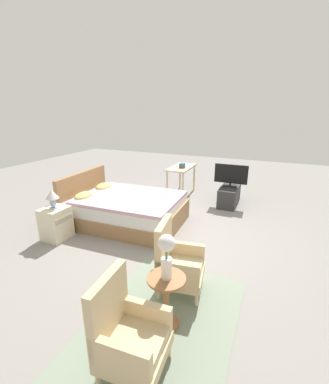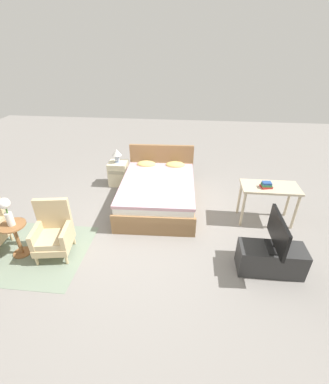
{
  "view_description": "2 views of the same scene",
  "coord_description": "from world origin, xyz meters",
  "px_view_note": "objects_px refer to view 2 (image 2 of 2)",
  "views": [
    {
      "loc": [
        -3.97,
        -1.62,
        2.22
      ],
      "look_at": [
        0.15,
        0.18,
        0.75
      ],
      "focal_mm": 24.0,
      "sensor_mm": 36.0,
      "label": 1
    },
    {
      "loc": [
        0.73,
        -3.68,
        3.04
      ],
      "look_at": [
        0.32,
        0.22,
        0.75
      ],
      "focal_mm": 24.0,
      "sensor_mm": 36.0,
      "label": 2
    }
  ],
  "objects_px": {
    "armchair_by_window_right": "(54,234)",
    "vanity_desk": "(269,192)",
    "nightstand": "(119,173)",
    "tv_flatscreen": "(278,233)",
    "tv_stand": "(270,259)",
    "side_table": "(16,236)",
    "table_lamp": "(117,154)",
    "bed": "(158,191)",
    "flower_vase": "(6,209)",
    "book_stack": "(266,185)"
  },
  "relations": [
    {
      "from": "bed",
      "to": "tv_flatscreen",
      "type": "height_order",
      "value": "tv_flatscreen"
    },
    {
      "from": "armchair_by_window_right",
      "to": "book_stack",
      "type": "bearing_deg",
      "value": 19.02
    },
    {
      "from": "tv_stand",
      "to": "table_lamp",
      "type": "bearing_deg",
      "value": 140.12
    },
    {
      "from": "bed",
      "to": "flower_vase",
      "type": "height_order",
      "value": "flower_vase"
    },
    {
      "from": "side_table",
      "to": "table_lamp",
      "type": "bearing_deg",
      "value": 68.67
    },
    {
      "from": "table_lamp",
      "to": "flower_vase",
      "type": "bearing_deg",
      "value": -111.33
    },
    {
      "from": "nightstand",
      "to": "table_lamp",
      "type": "xyz_separation_m",
      "value": [
        -0.0,
        0.0,
        0.5
      ]
    },
    {
      "from": "armchair_by_window_right",
      "to": "flower_vase",
      "type": "distance_m",
      "value": 0.77
    },
    {
      "from": "armchair_by_window_right",
      "to": "book_stack",
      "type": "distance_m",
      "value": 3.75
    },
    {
      "from": "bed",
      "to": "vanity_desk",
      "type": "height_order",
      "value": "bed"
    },
    {
      "from": "nightstand",
      "to": "flower_vase",
      "type": "bearing_deg",
      "value": -111.33
    },
    {
      "from": "table_lamp",
      "to": "vanity_desk",
      "type": "relative_size",
      "value": 0.32
    },
    {
      "from": "nightstand",
      "to": "tv_flatscreen",
      "type": "xyz_separation_m",
      "value": [
        2.99,
        -2.49,
        0.43
      ]
    },
    {
      "from": "nightstand",
      "to": "book_stack",
      "type": "height_order",
      "value": "book_stack"
    },
    {
      "from": "nightstand",
      "to": "bed",
      "type": "bearing_deg",
      "value": -35.25
    },
    {
      "from": "armchair_by_window_right",
      "to": "vanity_desk",
      "type": "distance_m",
      "value": 3.85
    },
    {
      "from": "bed",
      "to": "armchair_by_window_right",
      "type": "bearing_deg",
      "value": -131.33
    },
    {
      "from": "armchair_by_window_right",
      "to": "vanity_desk",
      "type": "height_order",
      "value": "armchair_by_window_right"
    },
    {
      "from": "nightstand",
      "to": "tv_stand",
      "type": "distance_m",
      "value": 3.89
    },
    {
      "from": "side_table",
      "to": "tv_flatscreen",
      "type": "relative_size",
      "value": 0.78
    },
    {
      "from": "bed",
      "to": "tv_stand",
      "type": "distance_m",
      "value": 2.59
    },
    {
      "from": "book_stack",
      "to": "table_lamp",
      "type": "bearing_deg",
      "value": 158.37
    },
    {
      "from": "nightstand",
      "to": "table_lamp",
      "type": "relative_size",
      "value": 1.75
    },
    {
      "from": "flower_vase",
      "to": "tv_flatscreen",
      "type": "relative_size",
      "value": 0.62
    },
    {
      "from": "flower_vase",
      "to": "tv_stand",
      "type": "xyz_separation_m",
      "value": [
        3.98,
        0.06,
        -0.66
      ]
    },
    {
      "from": "armchair_by_window_right",
      "to": "flower_vase",
      "type": "height_order",
      "value": "flower_vase"
    },
    {
      "from": "side_table",
      "to": "flower_vase",
      "type": "relative_size",
      "value": 1.25
    },
    {
      "from": "table_lamp",
      "to": "tv_flatscreen",
      "type": "relative_size",
      "value": 0.43
    },
    {
      "from": "tv_stand",
      "to": "vanity_desk",
      "type": "xyz_separation_m",
      "value": [
        0.22,
        1.32,
        0.42
      ]
    },
    {
      "from": "nightstand",
      "to": "tv_flatscreen",
      "type": "distance_m",
      "value": 3.92
    },
    {
      "from": "side_table",
      "to": "book_stack",
      "type": "distance_m",
      "value": 4.33
    },
    {
      "from": "vanity_desk",
      "to": "tv_flatscreen",
      "type": "bearing_deg",
      "value": -99.2
    },
    {
      "from": "tv_stand",
      "to": "vanity_desk",
      "type": "height_order",
      "value": "vanity_desk"
    },
    {
      "from": "side_table",
      "to": "tv_flatscreen",
      "type": "height_order",
      "value": "tv_flatscreen"
    },
    {
      "from": "side_table",
      "to": "tv_flatscreen",
      "type": "distance_m",
      "value": 4.0
    },
    {
      "from": "tv_stand",
      "to": "tv_flatscreen",
      "type": "height_order",
      "value": "tv_flatscreen"
    },
    {
      "from": "armchair_by_window_right",
      "to": "tv_flatscreen",
      "type": "xyz_separation_m",
      "value": [
        3.41,
        -0.05,
        0.34
      ]
    },
    {
      "from": "bed",
      "to": "table_lamp",
      "type": "relative_size",
      "value": 6.72
    },
    {
      "from": "armchair_by_window_right",
      "to": "book_stack",
      "type": "height_order",
      "value": "armchair_by_window_right"
    },
    {
      "from": "side_table",
      "to": "tv_stand",
      "type": "relative_size",
      "value": 0.62
    },
    {
      "from": "table_lamp",
      "to": "vanity_desk",
      "type": "bearing_deg",
      "value": -20.19
    },
    {
      "from": "armchair_by_window_right",
      "to": "side_table",
      "type": "relative_size",
      "value": 1.55
    },
    {
      "from": "bed",
      "to": "book_stack",
      "type": "distance_m",
      "value": 2.15
    },
    {
      "from": "flower_vase",
      "to": "tv_stand",
      "type": "height_order",
      "value": "flower_vase"
    },
    {
      "from": "armchair_by_window_right",
      "to": "tv_flatscreen",
      "type": "distance_m",
      "value": 3.43
    },
    {
      "from": "side_table",
      "to": "vanity_desk",
      "type": "bearing_deg",
      "value": 18.11
    },
    {
      "from": "bed",
      "to": "flower_vase",
      "type": "relative_size",
      "value": 4.65
    },
    {
      "from": "tv_flatscreen",
      "to": "vanity_desk",
      "type": "height_order",
      "value": "tv_flatscreen"
    },
    {
      "from": "nightstand",
      "to": "tv_stand",
      "type": "bearing_deg",
      "value": -39.88
    },
    {
      "from": "side_table",
      "to": "tv_stand",
      "type": "height_order",
      "value": "side_table"
    }
  ]
}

